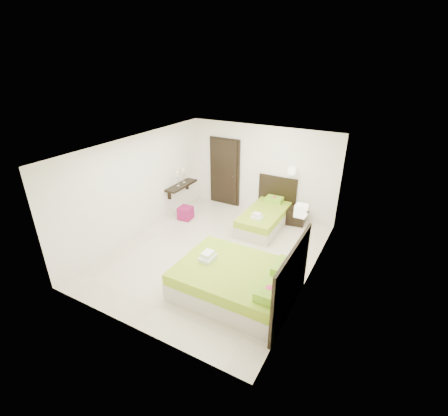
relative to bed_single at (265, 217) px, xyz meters
The scene contains 7 objects.
floor 1.97m from the bed_single, 106.38° to the right, with size 5.50×5.50×0.00m, color beige.
bed_single is the anchor object (origin of this frame).
bed_double 3.01m from the bed_single, 77.57° to the right, with size 2.28×1.94×1.88m.
nightstand 0.90m from the bed_single, 39.97° to the left, with size 0.51×0.45×0.45m, color black.
ottoman 2.32m from the bed_single, 162.37° to the right, with size 0.37×0.37×0.37m, color maroon.
door 2.08m from the bed_single, 154.60° to the left, with size 1.02×0.15×2.14m.
console_shelf 2.70m from the bed_single, behind, with size 0.35×1.20×0.78m.
Camera 1 is at (3.42, -5.72, 4.33)m, focal length 26.00 mm.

